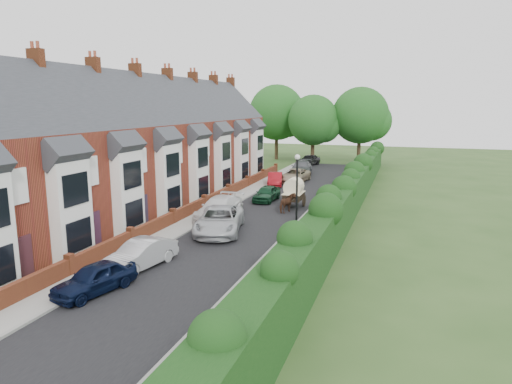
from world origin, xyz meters
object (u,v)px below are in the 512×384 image
lamppost (297,186)px  car_silver_b (219,220)px  car_green (267,193)px  car_navy (95,278)px  car_silver_a (141,254)px  car_white (219,208)px  horse_cart (294,191)px  car_grey (301,168)px  car_red (275,179)px  car_black (309,160)px  car_beige (295,176)px  horse (288,203)px

lamppost → car_silver_b: (-5.00, 0.16, -2.49)m
car_silver_b → car_green: 10.07m
car_navy → car_silver_b: car_silver_b is taller
car_silver_a → lamppost: bearing=58.2°
car_navy → car_white: (0.00, 13.61, 0.13)m
car_white → horse_cart: horse_cart is taller
car_grey → horse_cart: (3.23, -16.82, 0.56)m
car_red → car_white: bearing=-104.2°
car_silver_b → car_black: car_silver_b is taller
car_beige → car_silver_a: bearing=-89.4°
car_navy → car_green: 20.48m
car_silver_b → car_black: (-1.40, 33.72, -0.08)m
horse_cart → car_green: bearing=148.8°
car_green → car_black: bearing=94.8°
car_navy → car_silver_b: bearing=96.6°
car_navy → horse: size_ratio=2.26×
car_navy → horse_cart: (4.13, 18.78, 0.70)m
horse → car_green: bearing=-37.1°
car_navy → car_grey: (0.90, 35.60, 0.14)m
car_silver_a → car_beige: bearing=97.6°
car_silver_b → car_beige: bearing=75.7°
car_beige → car_green: bearing=-86.8°
car_beige → car_black: car_black is taller
lamppost → car_green: bearing=116.0°
car_silver_a → car_red: car_silver_a is taller
car_black → horse: size_ratio=2.52×
car_silver_b → car_beige: (0.00, 20.01, -0.11)m
car_green → horse_cart: size_ratio=1.17×
lamppost → car_navy: lamppost is taller
car_green → car_beige: 9.94m
car_silver_a → car_white: size_ratio=0.78×
car_grey → car_green: bearing=-95.6°
car_silver_a → car_black: size_ratio=0.99×
car_green → car_grey: bearing=93.3°
horse_cart → car_red: bearing=114.6°
car_green → horse: horse is taller
car_silver_b → horse: bearing=53.2°
horse → horse_cart: (0.00, 1.83, 0.64)m
car_silver_a → car_green: bearing=96.1°
car_white → car_green: 6.97m
car_silver_a → car_green: 17.18m
car_red → horse: horse is taller
car_silver_a → car_white: 10.31m
car_red → horse: size_ratio=2.35×
car_silver_b → car_grey: 25.25m
lamppost → car_beige: 20.94m
car_red → car_beige: 2.92m
lamppost → car_black: size_ratio=1.21×
car_white → car_green: car_white is taller
horse → car_silver_b: bearing=82.3°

